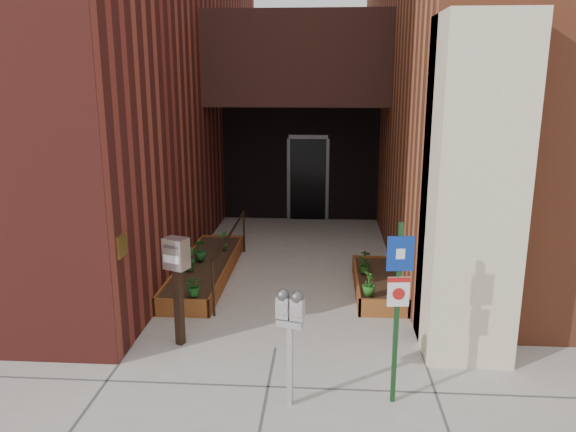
# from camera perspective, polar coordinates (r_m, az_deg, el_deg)

# --- Properties ---
(ground) EXTENTS (80.00, 80.00, 0.00)m
(ground) POSITION_cam_1_polar(r_m,az_deg,el_deg) (7.96, -1.31, -13.26)
(ground) COLOR #9E9991
(ground) RESTS_ON ground
(architecture) EXTENTS (20.00, 14.60, 10.00)m
(architecture) POSITION_cam_1_polar(r_m,az_deg,el_deg) (14.02, 0.48, 19.49)
(architecture) COLOR maroon
(architecture) RESTS_ON ground
(planter_left) EXTENTS (0.90, 3.60, 0.30)m
(planter_left) POSITION_cam_1_polar(r_m,az_deg,el_deg) (10.59, -8.39, -5.51)
(planter_left) COLOR brown
(planter_left) RESTS_ON ground
(planter_right) EXTENTS (0.80, 2.20, 0.30)m
(planter_right) POSITION_cam_1_polar(r_m,az_deg,el_deg) (9.94, 9.16, -6.88)
(planter_right) COLOR brown
(planter_right) RESTS_ON ground
(handrail) EXTENTS (0.04, 3.34, 0.90)m
(handrail) POSITION_cam_1_polar(r_m,az_deg,el_deg) (10.26, -5.84, -2.47)
(handrail) COLOR black
(handrail) RESTS_ON ground
(parking_meter) EXTENTS (0.32, 0.19, 1.40)m
(parking_meter) POSITION_cam_1_polar(r_m,az_deg,el_deg) (6.26, 0.21, -10.20)
(parking_meter) COLOR #B9B9BC
(parking_meter) RESTS_ON ground
(sign_post) EXTENTS (0.29, 0.08, 2.14)m
(sign_post) POSITION_cam_1_polar(r_m,az_deg,el_deg) (6.33, 11.10, -7.90)
(sign_post) COLOR #163C1A
(sign_post) RESTS_ON ground
(payment_dropbox) EXTENTS (0.37, 0.32, 1.54)m
(payment_dropbox) POSITION_cam_1_polar(r_m,az_deg,el_deg) (7.79, -11.22, -5.27)
(payment_dropbox) COLOR black
(payment_dropbox) RESTS_ON ground
(shrub_left_a) EXTENTS (0.42, 0.42, 0.34)m
(shrub_left_a) POSITION_cam_1_polar(r_m,az_deg,el_deg) (8.98, -9.52, -6.93)
(shrub_left_a) COLOR #1C621F
(shrub_left_a) RESTS_ON planter_left
(shrub_left_b) EXTENTS (0.31, 0.31, 0.41)m
(shrub_left_b) POSITION_cam_1_polar(r_m,az_deg,el_deg) (10.12, -10.04, -4.29)
(shrub_left_b) COLOR #1A5C1B
(shrub_left_b) RESTS_ON planter_left
(shrub_left_c) EXTENTS (0.29, 0.29, 0.39)m
(shrub_left_c) POSITION_cam_1_polar(r_m,az_deg,el_deg) (10.61, -8.92, -3.43)
(shrub_left_c) COLOR #18541D
(shrub_left_c) RESTS_ON planter_left
(shrub_left_d) EXTENTS (0.27, 0.27, 0.37)m
(shrub_left_d) POSITION_cam_1_polar(r_m,az_deg,el_deg) (11.20, -6.55, -2.47)
(shrub_left_d) COLOR #215F1B
(shrub_left_d) RESTS_ON planter_left
(shrub_right_a) EXTENTS (0.24, 0.24, 0.38)m
(shrub_right_a) POSITION_cam_1_polar(r_m,az_deg,el_deg) (8.95, 8.24, -6.79)
(shrub_right_a) COLOR #235F1B
(shrub_right_a) RESTS_ON planter_right
(shrub_right_b) EXTENTS (0.23, 0.23, 0.34)m
(shrub_right_b) POSITION_cam_1_polar(r_m,az_deg,el_deg) (10.16, 7.88, -4.34)
(shrub_right_b) COLOR #1E5217
(shrub_right_b) RESTS_ON planter_right
(shrub_right_c) EXTENTS (0.29, 0.29, 0.31)m
(shrub_right_c) POSITION_cam_1_polar(r_m,az_deg,el_deg) (9.92, 7.85, -4.87)
(shrub_right_c) COLOR #1E5317
(shrub_right_c) RESTS_ON planter_right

